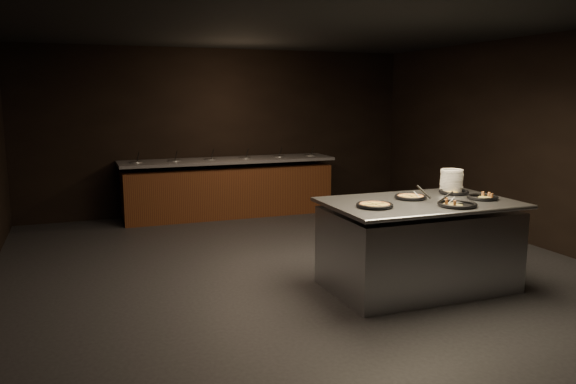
% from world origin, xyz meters
% --- Properties ---
extents(room, '(7.02, 8.02, 2.92)m').
position_xyz_m(room, '(0.00, 0.00, 1.45)').
color(room, black).
rests_on(room, ground).
extents(salad_bar, '(3.70, 0.83, 1.18)m').
position_xyz_m(salad_bar, '(0.00, 3.56, 0.44)').
color(salad_bar, '#4E2A12').
rests_on(salad_bar, ground).
extents(serving_counter, '(2.01, 1.28, 0.97)m').
position_xyz_m(serving_counter, '(0.97, -0.81, 0.46)').
color(serving_counter, silver).
rests_on(serving_counter, ground).
extents(plate_stack, '(0.26, 0.26, 0.26)m').
position_xyz_m(plate_stack, '(1.66, -0.43, 1.09)').
color(plate_stack, silver).
rests_on(plate_stack, serving_counter).
extents(pan_veggie_whole, '(0.38, 0.38, 0.04)m').
position_xyz_m(pan_veggie_whole, '(0.35, -0.94, 0.98)').
color(pan_veggie_whole, black).
rests_on(pan_veggie_whole, serving_counter).
extents(pan_cheese_whole, '(0.35, 0.35, 0.04)m').
position_xyz_m(pan_cheese_whole, '(0.95, -0.66, 0.98)').
color(pan_cheese_whole, black).
rests_on(pan_cheese_whole, serving_counter).
extents(pan_cheese_slices_a, '(0.34, 0.34, 0.04)m').
position_xyz_m(pan_cheese_slices_a, '(1.60, -0.56, 0.98)').
color(pan_cheese_slices_a, black).
rests_on(pan_cheese_slices_a, serving_counter).
extents(pan_cheese_slices_b, '(0.40, 0.40, 0.04)m').
position_xyz_m(pan_cheese_slices_b, '(1.16, -1.20, 0.98)').
color(pan_cheese_slices_b, black).
rests_on(pan_cheese_slices_b, serving_counter).
extents(pan_veggie_slices, '(0.33, 0.33, 0.04)m').
position_xyz_m(pan_veggie_slices, '(1.67, -0.96, 0.98)').
color(pan_veggie_slices, black).
rests_on(pan_veggie_slices, serving_counter).
extents(server_left, '(0.16, 0.31, 0.16)m').
position_xyz_m(server_left, '(0.99, -0.78, 1.04)').
color(server_left, silver).
rests_on(server_left, serving_counter).
extents(server_right, '(0.29, 0.08, 0.14)m').
position_xyz_m(server_right, '(1.11, -1.13, 1.03)').
color(server_right, silver).
rests_on(server_right, serving_counter).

